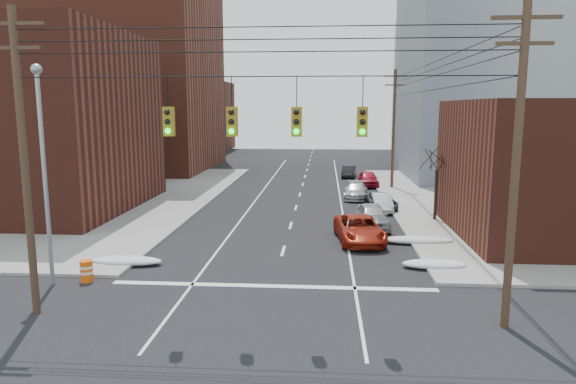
# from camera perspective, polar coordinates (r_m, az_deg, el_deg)

# --- Properties ---
(ground) EXTENTS (160.00, 160.00, 0.00)m
(ground) POSITION_cam_1_polar(r_m,az_deg,el_deg) (16.44, -4.12, -18.09)
(ground) COLOR black
(ground) RESTS_ON ground
(building_brick_tall) EXTENTS (24.00, 20.00, 30.00)m
(building_brick_tall) POSITION_cam_1_polar(r_m,az_deg,el_deg) (68.10, -19.19, 15.14)
(building_brick_tall) COLOR brown
(building_brick_tall) RESTS_ON ground
(building_brick_far) EXTENTS (22.00, 18.00, 12.00)m
(building_brick_far) POSITION_cam_1_polar(r_m,az_deg,el_deg) (92.82, -13.68, 8.15)
(building_brick_far) COLOR #532219
(building_brick_far) RESTS_ON ground
(building_office) EXTENTS (22.00, 20.00, 25.00)m
(building_office) POSITION_cam_1_polar(r_m,az_deg,el_deg) (61.90, 23.45, 13.19)
(building_office) COLOR gray
(building_office) RESTS_ON ground
(building_glass) EXTENTS (20.00, 18.00, 22.00)m
(building_glass) POSITION_cam_1_polar(r_m,az_deg,el_deg) (87.27, 18.98, 11.13)
(building_glass) COLOR gray
(building_glass) RESTS_ON ground
(utility_pole_left) EXTENTS (2.20, 0.28, 11.00)m
(utility_pole_left) POSITION_cam_1_polar(r_m,az_deg,el_deg) (20.51, -27.28, 3.33)
(utility_pole_left) COLOR #473323
(utility_pole_left) RESTS_ON ground
(utility_pole_right) EXTENTS (2.20, 0.28, 11.00)m
(utility_pole_right) POSITION_cam_1_polar(r_m,az_deg,el_deg) (18.63, 24.02, 3.05)
(utility_pole_right) COLOR #473323
(utility_pole_right) RESTS_ON ground
(utility_pole_far) EXTENTS (2.20, 0.28, 11.00)m
(utility_pole_far) POSITION_cam_1_polar(r_m,az_deg,el_deg) (48.87, 11.66, 7.09)
(utility_pole_far) COLOR #473323
(utility_pole_far) RESTS_ON ground
(traffic_signals) EXTENTS (17.00, 0.42, 2.02)m
(traffic_signals) POSITION_cam_1_polar(r_m,az_deg,el_deg) (17.53, -2.68, 8.03)
(traffic_signals) COLOR black
(traffic_signals) RESTS_ON ground
(street_light) EXTENTS (0.44, 0.44, 9.32)m
(street_light) POSITION_cam_1_polar(r_m,az_deg,el_deg) (23.61, -25.55, 3.52)
(street_light) COLOR gray
(street_light) RESTS_ON ground
(bare_tree) EXTENTS (2.09, 2.20, 4.93)m
(bare_tree) POSITION_cam_1_polar(r_m,az_deg,el_deg) (35.61, 16.10, 0.52)
(bare_tree) COLOR black
(bare_tree) RESTS_ON ground
(snow_nw) EXTENTS (3.50, 1.08, 0.42)m
(snow_nw) POSITION_cam_1_polar(r_m,az_deg,el_deg) (26.36, -17.49, -7.29)
(snow_nw) COLOR silver
(snow_nw) RESTS_ON ground
(snow_ne) EXTENTS (3.00, 1.08, 0.42)m
(snow_ne) POSITION_cam_1_polar(r_m,az_deg,el_deg) (25.58, 15.89, -7.73)
(snow_ne) COLOR silver
(snow_ne) RESTS_ON ground
(snow_east_far) EXTENTS (4.00, 1.08, 0.42)m
(snow_east_far) POSITION_cam_1_polar(r_m,az_deg,el_deg) (29.83, 14.16, -5.21)
(snow_east_far) COLOR silver
(snow_east_far) RESTS_ON ground
(red_pickup) EXTENTS (2.99, 5.51, 1.47)m
(red_pickup) POSITION_cam_1_polar(r_m,az_deg,el_deg) (29.55, 7.93, -4.10)
(red_pickup) COLOR maroon
(red_pickup) RESTS_ON ground
(parked_car_a) EXTENTS (2.12, 4.58, 1.52)m
(parked_car_a) POSITION_cam_1_polar(r_m,az_deg,el_deg) (33.08, 9.34, -2.63)
(parked_car_a) COLOR #A6A6AB
(parked_car_a) RESTS_ON ground
(parked_car_b) EXTENTS (1.40, 3.84, 1.26)m
(parked_car_b) POSITION_cam_1_polar(r_m,az_deg,el_deg) (38.51, 10.37, -1.17)
(parked_car_b) COLOR silver
(parked_car_b) RESTS_ON ground
(parked_car_c) EXTENTS (2.31, 4.54, 1.23)m
(parked_car_c) POSITION_cam_1_polar(r_m,az_deg,el_deg) (39.15, 10.27, -1.01)
(parked_car_c) COLOR black
(parked_car_c) RESTS_ON ground
(parked_car_d) EXTENTS (2.33, 4.71, 1.32)m
(parked_car_d) POSITION_cam_1_polar(r_m,az_deg,el_deg) (43.37, 7.55, 0.12)
(parked_car_d) COLOR #A7A8AC
(parked_car_d) RESTS_ON ground
(parked_car_e) EXTENTS (1.91, 4.40, 1.48)m
(parked_car_e) POSITION_cam_1_polar(r_m,az_deg,el_deg) (50.35, 8.91, 1.46)
(parked_car_e) COLOR maroon
(parked_car_e) RESTS_ON ground
(parked_car_f) EXTENTS (1.76, 3.99, 1.27)m
(parked_car_f) POSITION_cam_1_polar(r_m,az_deg,el_deg) (56.67, 6.76, 2.28)
(parked_car_f) COLOR black
(parked_car_f) RESTS_ON ground
(lot_car_a) EXTENTS (3.91, 1.99, 1.23)m
(lot_car_a) POSITION_cam_1_polar(r_m,az_deg,el_deg) (41.14, -20.09, -0.73)
(lot_car_a) COLOR silver
(lot_car_a) RESTS_ON sidewalk_nw
(lot_car_b) EXTENTS (5.59, 4.06, 1.41)m
(lot_car_b) POSITION_cam_1_polar(r_m,az_deg,el_deg) (45.15, -18.60, 0.33)
(lot_car_b) COLOR silver
(lot_car_b) RESTS_ON sidewalk_nw
(lot_car_c) EXTENTS (4.60, 2.14, 1.30)m
(lot_car_c) POSITION_cam_1_polar(r_m,az_deg,el_deg) (43.67, -22.26, -0.25)
(lot_car_c) COLOR black
(lot_car_c) RESTS_ON sidewalk_nw
(lot_car_d) EXTENTS (3.86, 2.52, 1.22)m
(lot_car_d) POSITION_cam_1_polar(r_m,az_deg,el_deg) (45.46, -24.48, -0.09)
(lot_car_d) COLOR #A9AAAE
(lot_car_d) RESTS_ON sidewalk_nw
(construction_barrel) EXTENTS (0.71, 0.71, 0.96)m
(construction_barrel) POSITION_cam_1_polar(r_m,az_deg,el_deg) (24.41, -21.48, -8.16)
(construction_barrel) COLOR #EF520C
(construction_barrel) RESTS_ON ground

